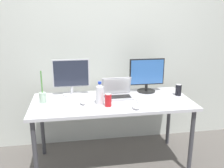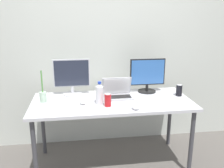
# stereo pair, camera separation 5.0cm
# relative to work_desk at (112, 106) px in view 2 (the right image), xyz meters

# --- Properties ---
(ground_plane) EXTENTS (16.00, 16.00, 0.00)m
(ground_plane) POSITION_rel_work_desk_xyz_m (0.00, 0.00, -0.68)
(ground_plane) COLOR #5B5651
(wall_back) EXTENTS (7.00, 0.08, 2.60)m
(wall_back) POSITION_rel_work_desk_xyz_m (0.00, 0.59, 0.62)
(wall_back) COLOR silver
(wall_back) RESTS_ON ground
(work_desk) EXTENTS (1.67, 0.74, 0.74)m
(work_desk) POSITION_rel_work_desk_xyz_m (0.00, 0.00, 0.00)
(work_desk) COLOR #424247
(work_desk) RESTS_ON ground
(monitor_left) EXTENTS (0.40, 0.21, 0.40)m
(monitor_left) POSITION_rel_work_desk_xyz_m (-0.41, 0.26, 0.27)
(monitor_left) COLOR silver
(monitor_left) RESTS_ON work_desk
(monitor_center) EXTENTS (0.40, 0.21, 0.39)m
(monitor_center) POSITION_rel_work_desk_xyz_m (0.44, 0.24, 0.26)
(monitor_center) COLOR black
(monitor_center) RESTS_ON work_desk
(laptop_silver) EXTENTS (0.32, 0.21, 0.22)m
(laptop_silver) POSITION_rel_work_desk_xyz_m (0.07, 0.09, 0.11)
(laptop_silver) COLOR #B7B7BC
(laptop_silver) RESTS_ON work_desk
(keyboard_main) EXTENTS (0.37, 0.15, 0.02)m
(keyboard_main) POSITION_rel_work_desk_xyz_m (-0.61, -0.11, 0.07)
(keyboard_main) COLOR white
(keyboard_main) RESTS_ON work_desk
(keyboard_aux) EXTENTS (0.43, 0.13, 0.02)m
(keyboard_aux) POSITION_rel_work_desk_xyz_m (0.46, -0.11, 0.07)
(keyboard_aux) COLOR white
(keyboard_aux) RESTS_ON work_desk
(mouse_by_keyboard) EXTENTS (0.08, 0.11, 0.04)m
(mouse_by_keyboard) POSITION_rel_work_desk_xyz_m (0.19, -0.27, 0.08)
(mouse_by_keyboard) COLOR silver
(mouse_by_keyboard) RESTS_ON work_desk
(mouse_by_laptop) EXTENTS (0.07, 0.11, 0.04)m
(mouse_by_laptop) POSITION_rel_work_desk_xyz_m (-0.31, -0.06, 0.08)
(mouse_by_laptop) COLOR silver
(mouse_by_laptop) RESTS_ON work_desk
(water_bottle) EXTENTS (0.08, 0.08, 0.23)m
(water_bottle) POSITION_rel_work_desk_xyz_m (-0.14, -0.08, 0.17)
(water_bottle) COLOR silver
(water_bottle) RESTS_ON work_desk
(soda_can_near_keyboard) EXTENTS (0.07, 0.07, 0.13)m
(soda_can_near_keyboard) POSITION_rel_work_desk_xyz_m (0.76, 0.05, 0.13)
(soda_can_near_keyboard) COLOR black
(soda_can_near_keyboard) RESTS_ON work_desk
(soda_can_by_laptop) EXTENTS (0.07, 0.07, 0.13)m
(soda_can_by_laptop) POSITION_rel_work_desk_xyz_m (-0.06, -0.15, 0.13)
(soda_can_by_laptop) COLOR red
(soda_can_by_laptop) RESTS_ON work_desk
(bamboo_vase) EXTENTS (0.07, 0.07, 0.33)m
(bamboo_vase) POSITION_rel_work_desk_xyz_m (-0.71, 0.05, 0.13)
(bamboo_vase) COLOR #B2D1B7
(bamboo_vase) RESTS_ON work_desk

